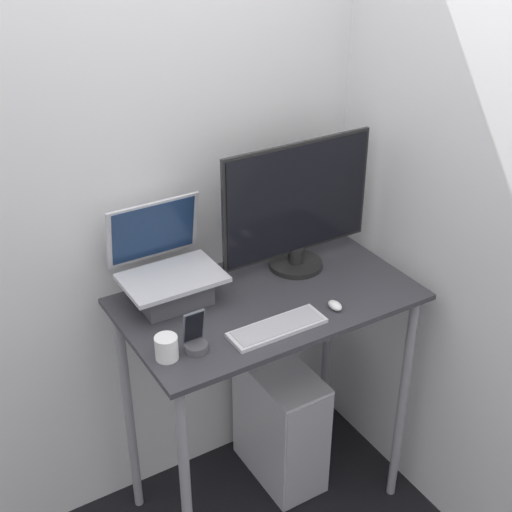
# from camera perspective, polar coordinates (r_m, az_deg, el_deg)

# --- Properties ---
(wall_back) EXTENTS (6.00, 0.05, 2.60)m
(wall_back) POSITION_cam_1_polar(r_m,az_deg,el_deg) (2.67, -3.36, 5.86)
(wall_back) COLOR silver
(wall_back) RESTS_ON ground_plane
(wall_side_right) EXTENTS (0.05, 6.00, 2.60)m
(wall_side_right) POSITION_cam_1_polar(r_m,az_deg,el_deg) (2.52, 16.43, 3.16)
(wall_side_right) COLOR silver
(wall_side_right) RESTS_ON ground_plane
(desk) EXTENTS (1.04, 0.59, 1.01)m
(desk) POSITION_cam_1_polar(r_m,az_deg,el_deg) (2.60, 0.93, -6.17)
(desk) COLOR #333338
(desk) RESTS_ON ground_plane
(laptop) EXTENTS (0.34, 0.28, 0.34)m
(laptop) POSITION_cam_1_polar(r_m,az_deg,el_deg) (2.47, -6.93, -1.78)
(laptop) COLOR #4C4C51
(laptop) RESTS_ON desk
(monitor) EXTENTS (0.61, 0.20, 0.49)m
(monitor) POSITION_cam_1_polar(r_m,az_deg,el_deg) (2.59, 3.31, 3.75)
(monitor) COLOR black
(monitor) RESTS_ON desk
(keyboard) EXTENTS (0.33, 0.11, 0.02)m
(keyboard) POSITION_cam_1_polar(r_m,az_deg,el_deg) (2.35, 1.71, -5.74)
(keyboard) COLOR silver
(keyboard) RESTS_ON desk
(mouse) EXTENTS (0.04, 0.06, 0.03)m
(mouse) POSITION_cam_1_polar(r_m,az_deg,el_deg) (2.46, 6.34, -3.95)
(mouse) COLOR white
(mouse) RESTS_ON desk
(cell_phone) EXTENTS (0.07, 0.07, 0.15)m
(cell_phone) POSITION_cam_1_polar(r_m,az_deg,el_deg) (2.24, -4.89, -6.70)
(cell_phone) COLOR #4C4C51
(cell_phone) RESTS_ON desk
(computer_tower) EXTENTS (0.23, 0.42, 0.55)m
(computer_tower) POSITION_cam_1_polar(r_m,az_deg,el_deg) (3.09, 1.98, -13.23)
(computer_tower) COLOR silver
(computer_tower) RESTS_ON ground_plane
(mug) EXTENTS (0.07, 0.07, 0.08)m
(mug) POSITION_cam_1_polar(r_m,az_deg,el_deg) (2.22, -7.18, -7.29)
(mug) COLOR white
(mug) RESTS_ON desk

